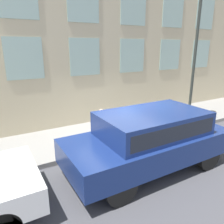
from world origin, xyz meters
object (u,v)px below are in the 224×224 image
at_px(fire_hydrant, 123,128).
at_px(parked_truck_navy_near, 150,136).
at_px(person, 101,121).
at_px(street_lamp, 197,38).

distance_m(fire_hydrant, parked_truck_navy_near, 1.91).
bearing_deg(person, street_lamp, 105.86).
relative_size(fire_hydrant, person, 0.74).
distance_m(fire_hydrant, street_lamp, 4.97).
bearing_deg(person, parked_truck_navy_near, 27.32).
height_order(fire_hydrant, person, person).
relative_size(fire_hydrant, street_lamp, 0.14).
xyz_separation_m(fire_hydrant, street_lamp, (0.28, -3.80, 3.19)).
distance_m(parked_truck_navy_near, street_lamp, 5.36).
relative_size(person, parked_truck_navy_near, 0.24).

